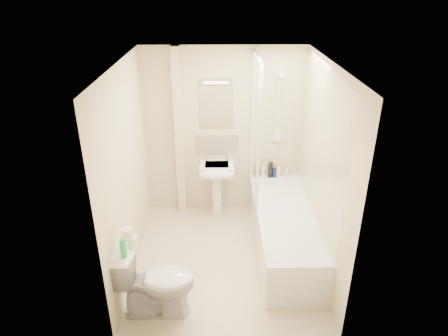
{
  "coord_description": "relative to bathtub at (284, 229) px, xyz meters",
  "views": [
    {
      "loc": [
        -0.08,
        -4.01,
        3.18
      ],
      "look_at": [
        -0.01,
        0.2,
        1.16
      ],
      "focal_mm": 32.0,
      "sensor_mm": 36.0,
      "label": 1
    }
  ],
  "objects": [
    {
      "name": "toilet_roll_lower",
      "position": [
        -1.68,
        -0.98,
        0.55
      ],
      "size": [
        0.1,
        0.1,
        0.09
      ],
      "primitive_type": "cylinder",
      "color": "white",
      "rests_on": "toilet"
    },
    {
      "name": "bottle_blue",
      "position": [
        -0.01,
        0.96,
        0.33
      ],
      "size": [
        0.06,
        0.06,
        0.14
      ],
      "primitive_type": "cylinder",
      "color": "#121D4F",
      "rests_on": "bathtub"
    },
    {
      "name": "splashback",
      "position": [
        -0.85,
        1.04,
        0.74
      ],
      "size": [
        0.6,
        0.02,
        0.3
      ],
      "primitive_type": "cube",
      "color": "beige",
      "rests_on": "wall_back"
    },
    {
      "name": "pedestal_sink",
      "position": [
        -0.85,
        0.82,
        0.36
      ],
      "size": [
        0.48,
        0.46,
        0.93
      ],
      "color": "white",
      "rests_on": "ground"
    },
    {
      "name": "bottle_black_a",
      "position": [
        -0.26,
        0.96,
        0.36
      ],
      "size": [
        0.06,
        0.06,
        0.2
      ],
      "primitive_type": "cylinder",
      "color": "black",
      "rests_on": "bathtub"
    },
    {
      "name": "bottle_white_a",
      "position": [
        -0.18,
        0.96,
        0.35
      ],
      "size": [
        0.05,
        0.05,
        0.17
      ],
      "primitive_type": "cylinder",
      "color": "white",
      "rests_on": "bathtub"
    },
    {
      "name": "ceiling",
      "position": [
        -0.75,
        -0.2,
        2.11
      ],
      "size": [
        2.2,
        2.5,
        0.02
      ],
      "primitive_type": "cube",
      "color": "white",
      "rests_on": "wall_back"
    },
    {
      "name": "bottle_white_b",
      "position": [
        0.16,
        0.96,
        0.33
      ],
      "size": [
        0.05,
        0.05,
        0.14
      ],
      "primitive_type": "cylinder",
      "color": "silver",
      "rests_on": "bathtub"
    },
    {
      "name": "bathtub",
      "position": [
        0.0,
        0.0,
        0.0
      ],
      "size": [
        0.7,
        2.1,
        0.55
      ],
      "color": "white",
      "rests_on": "ground"
    },
    {
      "name": "wall_back",
      "position": [
        -0.75,
        1.05,
        0.91
      ],
      "size": [
        2.2,
        0.02,
        2.4
      ],
      "primitive_type": "cube",
      "color": "beige",
      "rests_on": "ground"
    },
    {
      "name": "wall_right",
      "position": [
        0.35,
        -0.2,
        0.91
      ],
      "size": [
        0.02,
        2.5,
        2.4
      ],
      "primitive_type": "cube",
      "color": "beige",
      "rests_on": "ground"
    },
    {
      "name": "shower_screen",
      "position": [
        -0.35,
        0.6,
        1.16
      ],
      "size": [
        0.04,
        0.92,
        1.8
      ],
      "color": "white",
      "rests_on": "bathtub"
    },
    {
      "name": "toilet_roll_upper",
      "position": [
        -1.71,
        -0.98,
        0.65
      ],
      "size": [
        0.11,
        0.11,
        0.11
      ],
      "primitive_type": "cylinder",
      "color": "white",
      "rests_on": "toilet_roll_lower"
    },
    {
      "name": "pipe_boxing",
      "position": [
        -1.37,
        0.99,
        0.91
      ],
      "size": [
        0.12,
        0.12,
        2.4
      ],
      "primitive_type": "cube",
      "color": "beige",
      "rests_on": "ground"
    },
    {
      "name": "green_bottle",
      "position": [
        -1.73,
        -1.16,
        0.6
      ],
      "size": [
        0.06,
        0.06,
        0.2
      ],
      "primitive_type": "cylinder",
      "color": "green",
      "rests_on": "toilet"
    },
    {
      "name": "floor",
      "position": [
        -0.75,
        -0.2,
        -0.29
      ],
      "size": [
        2.5,
        2.5,
        0.0
      ],
      "primitive_type": "plane",
      "color": "beige",
      "rests_on": "ground"
    },
    {
      "name": "shower_fixture",
      "position": [
        -0.0,
        1.0,
        1.26
      ],
      "size": [
        0.1,
        0.16,
        0.99
      ],
      "color": "white",
      "rests_on": "wall_back"
    },
    {
      "name": "bottle_cream",
      "position": [
        0.05,
        0.96,
        0.34
      ],
      "size": [
        0.06,
        0.06,
        0.16
      ],
      "primitive_type": "cylinder",
      "color": "#FAF2C1",
      "rests_on": "bathtub"
    },
    {
      "name": "strip_light",
      "position": [
        -0.85,
        1.02,
        1.66
      ],
      "size": [
        0.42,
        0.07,
        0.07
      ],
      "primitive_type": "cube",
      "color": "silver",
      "rests_on": "wall_back"
    },
    {
      "name": "wall_left",
      "position": [
        -1.85,
        -0.2,
        0.91
      ],
      "size": [
        0.02,
        2.5,
        2.4
      ],
      "primitive_type": "cube",
      "color": "beige",
      "rests_on": "ground"
    },
    {
      "name": "mirror",
      "position": [
        -0.85,
        1.04,
        1.29
      ],
      "size": [
        0.46,
        0.01,
        0.6
      ],
      "primitive_type": "cube",
      "color": "white",
      "rests_on": "wall_back"
    },
    {
      "name": "bottle_black_b",
      "position": [
        -0.07,
        0.96,
        0.37
      ],
      "size": [
        0.07,
        0.07,
        0.22
      ],
      "primitive_type": "cylinder",
      "color": "black",
      "rests_on": "bathtub"
    },
    {
      "name": "toilet",
      "position": [
        -1.47,
        -1.05,
        0.11
      ],
      "size": [
        0.45,
        0.78,
        0.79
      ],
      "primitive_type": "imported",
      "rotation": [
        0.0,
        0.0,
        1.57
      ],
      "color": "white",
      "rests_on": "ground"
    },
    {
      "name": "tile_right",
      "position": [
        0.34,
        0.0,
        1.14
      ],
      "size": [
        0.01,
        2.1,
        1.75
      ],
      "primitive_type": "cube",
      "color": "beige",
      "rests_on": "wall_right"
    },
    {
      "name": "tile_back",
      "position": [
        0.0,
        1.04,
        1.14
      ],
      "size": [
        0.7,
        0.01,
        1.75
      ],
      "primitive_type": "cube",
      "color": "beige",
      "rests_on": "wall_back"
    }
  ]
}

